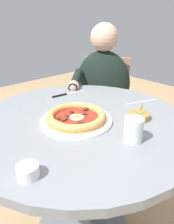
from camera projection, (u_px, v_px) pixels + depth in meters
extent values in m
cylinder|color=gray|center=(82.00, 122.00, 0.92)|extent=(0.95, 0.95, 0.03)
cylinder|color=slate|center=(82.00, 184.00, 1.07)|extent=(0.10, 0.10, 0.69)
cylinder|color=white|center=(76.00, 120.00, 0.88)|extent=(0.30, 0.30, 0.01)
cylinder|color=tan|center=(76.00, 119.00, 0.88)|extent=(0.25, 0.25, 0.01)
torus|color=tan|center=(76.00, 116.00, 0.88)|extent=(0.25, 0.25, 0.03)
cylinder|color=red|center=(76.00, 118.00, 0.88)|extent=(0.23, 0.23, 0.00)
cylinder|color=white|center=(77.00, 117.00, 0.87)|extent=(0.06, 0.06, 0.00)
ellipsoid|color=yellow|center=(77.00, 117.00, 0.87)|extent=(0.03, 0.03, 0.02)
ellipsoid|color=#3D2314|center=(67.00, 116.00, 0.88)|extent=(0.03, 0.02, 0.01)
ellipsoid|color=#3D2314|center=(71.00, 112.00, 0.92)|extent=(0.03, 0.02, 0.01)
ellipsoid|color=#3D2314|center=(59.00, 118.00, 0.86)|extent=(0.03, 0.02, 0.01)
ellipsoid|color=#3D2314|center=(81.00, 123.00, 0.82)|extent=(0.04, 0.03, 0.01)
ellipsoid|color=#4C2D19|center=(64.00, 119.00, 0.85)|extent=(0.04, 0.04, 0.01)
ellipsoid|color=#4C2D19|center=(84.00, 113.00, 0.90)|extent=(0.03, 0.03, 0.01)
ellipsoid|color=#3D2314|center=(86.00, 109.00, 0.94)|extent=(0.03, 0.04, 0.01)
ellipsoid|color=#2D6B28|center=(75.00, 119.00, 0.86)|extent=(0.01, 0.01, 0.00)
ellipsoid|color=#2D6B28|center=(99.00, 117.00, 0.87)|extent=(0.01, 0.01, 0.00)
ellipsoid|color=#2D6B28|center=(87.00, 122.00, 0.83)|extent=(0.01, 0.01, 0.00)
cylinder|color=silver|center=(133.00, 130.00, 0.73)|extent=(0.07, 0.07, 0.09)
cylinder|color=silver|center=(133.00, 136.00, 0.74)|extent=(0.06, 0.06, 0.04)
cube|color=silver|center=(75.00, 92.00, 1.21)|extent=(0.03, 0.12, 0.00)
cube|color=black|center=(60.00, 95.00, 1.16)|extent=(0.02, 0.09, 0.01)
cylinder|color=white|center=(28.00, 171.00, 0.58)|extent=(0.06, 0.06, 0.04)
cylinder|color=olive|center=(28.00, 168.00, 0.57)|extent=(0.05, 0.05, 0.01)
cylinder|color=olive|center=(139.00, 116.00, 0.91)|extent=(0.09, 0.09, 0.03)
torus|color=olive|center=(141.00, 107.00, 0.94)|extent=(0.02, 0.03, 0.03)
ellipsoid|color=#516B2D|center=(143.00, 113.00, 0.91)|extent=(0.02, 0.02, 0.02)
ellipsoid|color=#516B2D|center=(137.00, 114.00, 0.90)|extent=(0.02, 0.02, 0.02)
ellipsoid|color=#516B2D|center=(141.00, 115.00, 0.89)|extent=(0.02, 0.02, 0.02)
cube|color=#BCBCC1|center=(141.00, 102.00, 1.08)|extent=(0.07, 0.17, 0.00)
cube|color=#282833|center=(101.00, 138.00, 1.74)|extent=(0.44, 0.43, 0.45)
ellipsoid|color=black|center=(103.00, 84.00, 1.54)|extent=(0.45, 0.41, 0.48)
sphere|color=tan|center=(104.00, 37.00, 1.40)|extent=(0.19, 0.19, 0.19)
cylinder|color=black|center=(76.00, 79.00, 1.35)|extent=(0.22, 0.24, 0.09)
sphere|color=tan|center=(74.00, 86.00, 1.26)|extent=(0.07, 0.07, 0.07)
cube|color=#957050|center=(103.00, 110.00, 1.68)|extent=(0.57, 0.57, 0.02)
cube|color=#957050|center=(107.00, 80.00, 1.77)|extent=(0.31, 0.23, 0.38)
cylinder|color=#8E6B4C|center=(75.00, 144.00, 1.65)|extent=(0.02, 0.02, 0.45)
cylinder|color=#8E6B4C|center=(123.00, 150.00, 1.58)|extent=(0.02, 0.02, 0.45)
cylinder|color=#8E6B4C|center=(85.00, 123.00, 1.98)|extent=(0.02, 0.02, 0.45)
cylinder|color=#8E6B4C|center=(125.00, 127.00, 1.91)|extent=(0.02, 0.02, 0.45)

